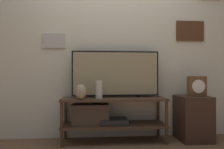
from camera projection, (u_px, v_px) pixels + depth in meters
name	position (u px, v px, depth m)	size (l,w,h in m)	color
ground_plane	(116.00, 148.00, 2.67)	(12.00, 12.00, 0.00)	brown
wall_back	(113.00, 43.00, 3.18)	(6.40, 0.08, 2.70)	beige
media_console	(105.00, 114.00, 2.91)	(1.39, 0.42, 0.58)	#422D1E
television	(116.00, 74.00, 3.02)	(1.20, 0.05, 0.64)	black
vase_tall_ceramic	(99.00, 90.00, 2.84)	(0.09, 0.09, 0.24)	beige
vase_urn_stoneware	(81.00, 92.00, 2.75)	(0.14, 0.13, 0.19)	tan
side_table	(193.00, 118.00, 3.00)	(0.40, 0.45, 0.60)	#382319
mantel_clock	(197.00, 86.00, 2.97)	(0.24, 0.11, 0.27)	brown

